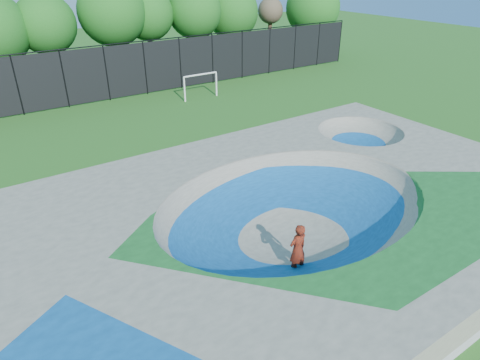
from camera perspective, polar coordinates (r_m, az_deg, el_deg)
name	(u,v)px	position (r m, az deg, el deg)	size (l,w,h in m)	color
ground	(293,231)	(16.92, 7.04, -6.80)	(120.00, 120.00, 0.00)	#1F5517
skate_deck	(294,215)	(16.51, 7.19, -4.65)	(22.00, 14.00, 1.50)	gray
skater	(298,249)	(14.38, 7.68, -9.16)	(0.69, 0.45, 1.89)	#B22A0E
skateboard	(296,271)	(14.95, 7.46, -11.99)	(0.78, 0.22, 0.05)	black
soccer_goal	(201,82)	(32.82, -5.28, 12.94)	(2.85, 0.12, 1.88)	white
fence	(106,72)	(33.54, -17.39, 13.56)	(48.09, 0.09, 4.04)	black
treeline	(79,22)	(37.93, -20.71, 19.10)	(52.98, 7.09, 8.32)	#4D3726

